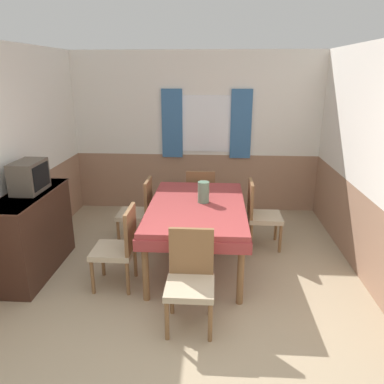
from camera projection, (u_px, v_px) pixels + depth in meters
ground_plane at (172, 360)px, 3.09m from camera, size 16.00×16.00×0.00m
wall_back at (197, 133)px, 6.15m from camera, size 4.42×0.09×2.60m
wall_left at (21, 156)px, 4.54m from camera, size 0.05×4.02×2.60m
wall_right at (365, 161)px, 4.29m from camera, size 0.05×4.02×2.60m
dining_table at (197, 212)px, 4.46m from camera, size 1.15×1.83×0.78m
chair_right_far at (260, 212)px, 4.99m from camera, size 0.44×0.44×0.91m
chair_left_far at (139, 210)px, 5.09m from camera, size 0.44×0.44×0.91m
chair_head_near at (190, 277)px, 3.43m from camera, size 0.44×0.44×0.91m
chair_head_window at (201, 197)px, 5.61m from camera, size 0.44×0.44×0.91m
chair_left_near at (119, 245)px, 4.05m from camera, size 0.44×0.44×0.91m
sideboard at (33, 233)px, 4.33m from camera, size 0.46×1.29×0.97m
tv at (29, 177)px, 4.21m from camera, size 0.29×0.46×0.35m
vase at (203, 192)px, 4.46m from camera, size 0.14×0.14×0.25m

